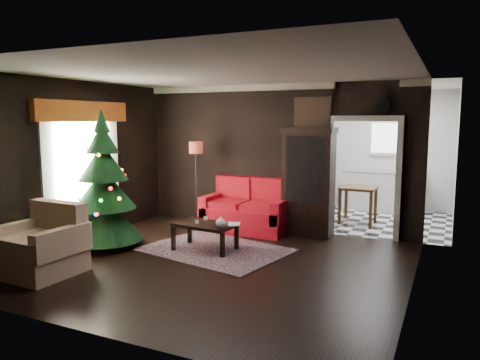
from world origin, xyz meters
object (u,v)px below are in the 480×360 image
at_px(armchair, 40,242).
at_px(kitchen_table, 358,205).
at_px(christmas_tree, 104,185).
at_px(coffee_table, 205,236).
at_px(teapot, 221,223).
at_px(floor_lamp, 196,185).
at_px(curio_cabinet, 308,184).
at_px(wall_clock, 380,105).
at_px(loveseat, 246,205).

height_order(armchair, kitchen_table, armchair).
height_order(christmas_tree, coffee_table, christmas_tree).
relative_size(christmas_tree, teapot, 12.97).
relative_size(floor_lamp, kitchen_table, 2.31).
xyz_separation_m(curio_cabinet, wall_clock, (1.20, 0.18, 1.43)).
bearing_deg(christmas_tree, floor_lamp, 72.33).
bearing_deg(coffee_table, christmas_tree, -162.17).
bearing_deg(armchair, kitchen_table, 59.18).
relative_size(floor_lamp, coffee_table, 1.78).
distance_m(christmas_tree, armchair, 1.58).
xyz_separation_m(curio_cabinet, floor_lamp, (-2.22, -0.28, -0.12)).
xyz_separation_m(christmas_tree, armchair, (0.13, -1.46, -0.59)).
bearing_deg(loveseat, teapot, -79.29).
xyz_separation_m(armchair, teapot, (1.88, 1.79, 0.08)).
xyz_separation_m(loveseat, curio_cabinet, (1.15, 0.22, 0.45)).
height_order(teapot, wall_clock, wall_clock).
bearing_deg(armchair, wall_clock, 47.17).
bearing_deg(christmas_tree, armchair, -84.79).
relative_size(wall_clock, kitchen_table, 0.43).
bearing_deg(teapot, coffee_table, 153.48).
bearing_deg(teapot, armchair, -136.42).
bearing_deg(floor_lamp, loveseat, 3.03).
relative_size(loveseat, curio_cabinet, 0.89).
xyz_separation_m(loveseat, wall_clock, (2.35, 0.40, 1.88)).
bearing_deg(loveseat, wall_clock, 9.66).
bearing_deg(christmas_tree, kitchen_table, 46.35).
bearing_deg(curio_cabinet, kitchen_table, 65.56).
bearing_deg(loveseat, christmas_tree, -130.08).
bearing_deg(kitchen_table, teapot, -113.95).
height_order(curio_cabinet, christmas_tree, christmas_tree).
bearing_deg(armchair, loveseat, 68.26).
bearing_deg(floor_lamp, christmas_tree, -107.67).
bearing_deg(armchair, teapot, 46.02).
bearing_deg(curio_cabinet, floor_lamp, -172.90).
relative_size(coffee_table, teapot, 5.37).
bearing_deg(christmas_tree, teapot, 9.23).
distance_m(christmas_tree, coffee_table, 1.89).
xyz_separation_m(floor_lamp, teapot, (1.39, -1.63, -0.29)).
bearing_deg(wall_clock, armchair, -135.28).
xyz_separation_m(christmas_tree, teapot, (2.01, 0.33, -0.51)).
distance_m(armchair, teapot, 2.59).
bearing_deg(coffee_table, curio_cabinet, 54.46).
bearing_deg(curio_cabinet, wall_clock, 8.53).
relative_size(curio_cabinet, christmas_tree, 0.81).
relative_size(loveseat, coffee_table, 1.74).
distance_m(loveseat, teapot, 1.72).
height_order(floor_lamp, armchair, floor_lamp).
distance_m(christmas_tree, kitchen_table, 5.11).
height_order(floor_lamp, coffee_table, floor_lamp).
bearing_deg(curio_cabinet, teapot, -113.58).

